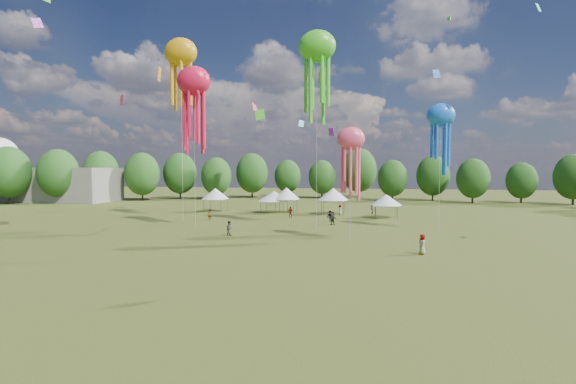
# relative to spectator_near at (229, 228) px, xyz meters

# --- Properties ---
(ground) EXTENTS (300.00, 300.00, 0.00)m
(ground) POSITION_rel_spectator_near_xyz_m (8.63, -31.19, -0.84)
(ground) COLOR #384416
(ground) RESTS_ON ground
(spectator_near) EXTENTS (1.01, 0.93, 1.68)m
(spectator_near) POSITION_rel_spectator_near_xyz_m (0.00, 0.00, 0.00)
(spectator_near) COLOR gray
(spectator_near) RESTS_ON ground
(spectators_far) EXTENTS (28.67, 34.38, 1.84)m
(spectators_far) POSITION_rel_spectator_near_xyz_m (11.12, 13.67, 0.03)
(spectators_far) COLOR gray
(spectators_far) RESTS_ON ground
(festival_tents) EXTENTS (34.50, 9.69, 4.46)m
(festival_tents) POSITION_rel_spectator_near_xyz_m (3.47, 24.26, 2.33)
(festival_tents) COLOR #47474C
(festival_tents) RESTS_ON ground
(show_kites) EXTENTS (39.61, 15.88, 26.71)m
(show_kites) POSITION_rel_spectator_near_xyz_m (1.00, 7.56, 17.74)
(show_kites) COLOR red
(show_kites) RESTS_ON ground
(small_kites) EXTENTS (79.49, 66.01, 46.09)m
(small_kites) POSITION_rel_spectator_near_xyz_m (7.60, 12.34, 28.50)
(small_kites) COLOR red
(small_kites) RESTS_ON ground
(treeline) EXTENTS (201.57, 95.24, 13.43)m
(treeline) POSITION_rel_spectator_near_xyz_m (4.77, 31.33, 5.70)
(treeline) COLOR #38281C
(treeline) RESTS_ON ground
(hangar) EXTENTS (40.00, 12.00, 8.00)m
(hangar) POSITION_rel_spectator_near_xyz_m (-63.37, 40.81, 3.16)
(hangar) COLOR gray
(hangar) RESTS_ON ground
(radome) EXTENTS (9.00, 9.00, 16.00)m
(radome) POSITION_rel_spectator_near_xyz_m (-79.37, 46.81, 9.14)
(radome) COLOR white
(radome) RESTS_ON ground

